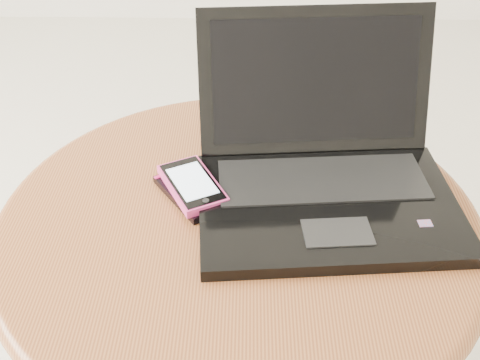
{
  "coord_description": "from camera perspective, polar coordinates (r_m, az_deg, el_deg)",
  "views": [
    {
      "loc": [
        0.1,
        -0.56,
        1.03
      ],
      "look_at": [
        0.09,
        0.04,
        0.57
      ],
      "focal_mm": 45.26,
      "sensor_mm": 36.0,
      "label": 1
    }
  ],
  "objects": [
    {
      "name": "table",
      "position": [
        0.88,
        -0.1,
        -8.71
      ],
      "size": [
        0.65,
        0.65,
        0.51
      ],
      "color": "#592611",
      "rests_on": "ground"
    },
    {
      "name": "laptop",
      "position": [
        0.82,
        7.91,
        1.12
      ],
      "size": [
        0.36,
        0.33,
        0.21
      ],
      "color": "black",
      "rests_on": "table"
    },
    {
      "name": "phone_black",
      "position": [
        0.83,
        -4.63,
        -1.17
      ],
      "size": [
        0.11,
        0.13,
        0.01
      ],
      "color": "black",
      "rests_on": "table"
    },
    {
      "name": "phone_pink",
      "position": [
        0.82,
        -4.53,
        -0.45
      ],
      "size": [
        0.11,
        0.13,
        0.01
      ],
      "color": "#DC3885",
      "rests_on": "phone_black"
    }
  ]
}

